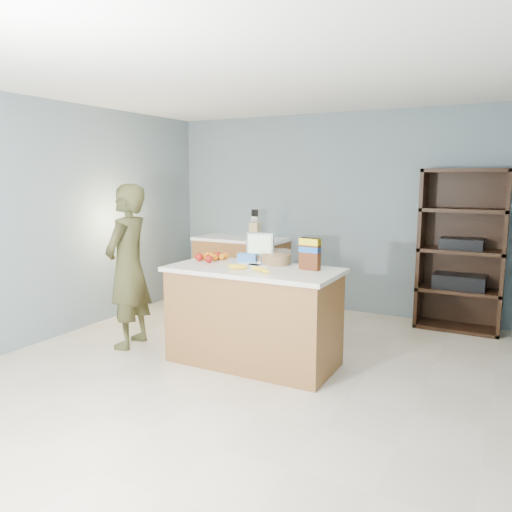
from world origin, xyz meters
The scene contains 15 objects.
floor centered at (0.00, 0.00, 0.00)m, with size 4.50×5.00×0.02m, color beige.
walls centered at (0.00, 0.00, 1.65)m, with size 4.52×5.02×2.51m.
counter_peninsula centered at (0.00, 0.30, 0.42)m, with size 1.56×0.76×0.90m.
back_cabinet centered at (-1.20, 2.20, 0.45)m, with size 1.24×0.62×0.90m.
shelving_unit centered at (1.55, 2.35, 0.86)m, with size 0.90×0.40×1.80m.
person centered at (-1.34, 0.14, 0.82)m, with size 0.60×0.39×1.65m, color #3D3C1F.
knife_block centered at (-0.95, 2.11, 1.02)m, with size 0.12×0.10×0.31m.
envelopes centered at (-0.05, 0.43, 0.90)m, with size 0.32×0.17×0.00m.
bananas centered at (0.03, 0.17, 0.92)m, with size 0.49×0.20×0.04m.
apples centered at (-0.55, 0.40, 0.94)m, with size 0.21×0.27×0.08m.
oranges centered at (-0.56, 0.51, 0.93)m, with size 0.25×0.21×0.06m.
blue_carton centered at (-0.21, 0.56, 0.94)m, with size 0.18×0.12×0.08m, color blue.
salad_bowl centered at (0.10, 0.56, 0.96)m, with size 0.30×0.30×0.13m.
tv centered at (-0.10, 0.61, 1.06)m, with size 0.28×0.12×0.28m.
cereal_box centered at (0.49, 0.44, 1.06)m, with size 0.19×0.09×0.28m.
Camera 1 is at (2.09, -3.60, 1.72)m, focal length 35.00 mm.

